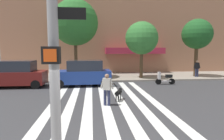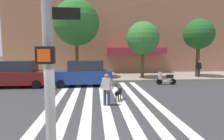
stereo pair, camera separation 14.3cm
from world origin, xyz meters
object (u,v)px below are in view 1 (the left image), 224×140
(parked_car_near_curb, at_px, (15,75))
(dog_on_leash, at_px, (119,93))
(street_tree_further, at_px, (197,34))
(pedestrian_bystander, at_px, (197,68))
(street_tree_nearest, at_px, (75,23))
(street_tree_middle, at_px, (142,38))
(pedestrian_dog_walker, at_px, (107,88))
(traffic_light_pole, at_px, (52,8))
(parked_scooter, at_px, (165,79))
(parked_car_behind_first, at_px, (83,73))

(parked_car_near_curb, distance_m, dog_on_leash, 8.66)
(street_tree_further, bearing_deg, pedestrian_bystander, -103.69)
(street_tree_nearest, bearing_deg, street_tree_middle, -6.74)
(street_tree_nearest, relative_size, street_tree_further, 1.29)
(dog_on_leash, relative_size, pedestrian_bystander, 0.64)
(street_tree_further, xyz_separation_m, pedestrian_dog_walker, (-9.84, -8.93, -3.47))
(street_tree_further, bearing_deg, traffic_light_pole, -126.60)
(street_tree_further, distance_m, dog_on_leash, 12.73)
(pedestrian_bystander, bearing_deg, street_tree_middle, 179.79)
(parked_scooter, relative_size, street_tree_middle, 0.30)
(traffic_light_pole, distance_m, pedestrian_bystander, 18.57)
(street_tree_nearest, bearing_deg, traffic_light_pole, -86.69)
(parked_car_near_curb, distance_m, street_tree_nearest, 7.17)
(street_tree_nearest, bearing_deg, parked_scooter, -26.36)
(street_tree_further, bearing_deg, pedestrian_dog_walker, -137.75)
(traffic_light_pole, height_order, street_tree_middle, traffic_light_pole)
(traffic_light_pole, xyz_separation_m, parked_scooter, (6.66, 11.69, -3.04))
(parked_scooter, relative_size, street_tree_further, 0.28)
(street_tree_nearest, bearing_deg, parked_car_behind_first, -76.62)
(street_tree_nearest, xyz_separation_m, street_tree_middle, (6.31, -0.75, -1.47))
(parked_car_near_curb, bearing_deg, traffic_light_pole, -66.29)
(traffic_light_pole, height_order, street_tree_further, traffic_light_pole)
(parked_car_near_curb, height_order, parked_car_behind_first, parked_car_near_curb)
(parked_scooter, distance_m, pedestrian_bystander, 5.39)
(parked_car_behind_first, distance_m, dog_on_leash, 5.14)
(street_tree_further, bearing_deg, street_tree_nearest, 178.51)
(street_tree_middle, bearing_deg, street_tree_nearest, 173.26)
(parked_car_near_curb, bearing_deg, pedestrian_bystander, 10.10)
(pedestrian_bystander, bearing_deg, street_tree_further, 76.31)
(parked_car_behind_first, height_order, street_tree_middle, street_tree_middle)
(street_tree_nearest, distance_m, pedestrian_bystander, 12.80)
(street_tree_middle, bearing_deg, traffic_light_pole, -110.23)
(street_tree_further, relative_size, dog_on_leash, 5.52)
(parked_car_behind_first, bearing_deg, street_tree_further, 16.58)
(street_tree_middle, distance_m, dog_on_leash, 8.95)
(parked_car_near_curb, height_order, street_tree_middle, street_tree_middle)
(parked_car_near_curb, xyz_separation_m, street_tree_further, (16.40, 3.35, 3.42))
(parked_car_behind_first, distance_m, street_tree_further, 12.22)
(pedestrian_dog_walker, distance_m, pedestrian_bystander, 12.91)
(street_tree_middle, bearing_deg, parked_car_behind_first, -151.76)
(parked_car_near_curb, bearing_deg, parked_car_behind_first, 0.02)
(street_tree_further, relative_size, pedestrian_dog_walker, 3.53)
(traffic_light_pole, relative_size, pedestrian_bystander, 3.54)
(street_tree_nearest, height_order, pedestrian_dog_walker, street_tree_nearest)
(parked_scooter, bearing_deg, street_tree_middle, 112.59)
(parked_car_behind_first, distance_m, street_tree_middle, 6.84)
(street_tree_further, bearing_deg, street_tree_middle, -175.76)
(parked_car_near_curb, distance_m, parked_scooter, 11.84)
(parked_car_near_curb, bearing_deg, pedestrian_dog_walker, -40.39)
(parked_car_behind_first, height_order, pedestrian_bystander, parked_car_behind_first)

